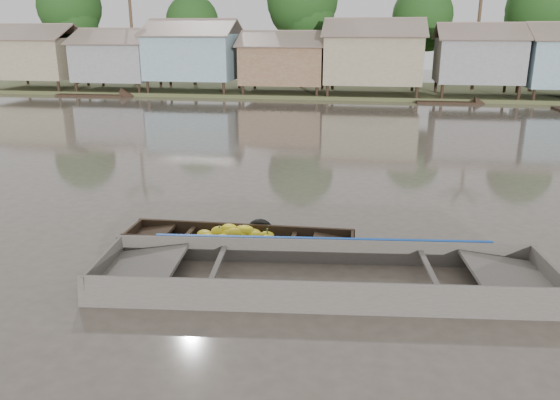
# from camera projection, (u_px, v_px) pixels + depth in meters

# --- Properties ---
(ground) EXTENTS (120.00, 120.00, 0.00)m
(ground) POSITION_uv_depth(u_px,v_px,m) (240.00, 255.00, 11.44)
(ground) COLOR #473F36
(ground) RESTS_ON ground
(riverbank) EXTENTS (120.00, 12.47, 10.22)m
(riverbank) POSITION_uv_depth(u_px,v_px,m) (381.00, 51.00, 40.06)
(riverbank) COLOR #384723
(riverbank) RESTS_ON ground
(banana_boat) EXTENTS (5.00, 1.39, 0.68)m
(banana_boat) POSITION_uv_depth(u_px,v_px,m) (237.00, 241.00, 11.90)
(banana_boat) COLOR black
(banana_boat) RESTS_ON ground
(viewer_boat) EXTENTS (8.50, 3.04, 0.67)m
(viewer_boat) POSITION_uv_depth(u_px,v_px,m) (323.00, 281.00, 10.06)
(viewer_boat) COLOR #45403A
(viewer_boat) RESTS_ON ground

